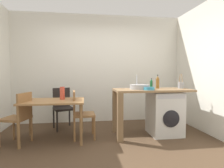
# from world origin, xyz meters

# --- Properties ---
(ground_plane) EXTENTS (5.46, 5.46, 0.00)m
(ground_plane) POSITION_xyz_m (0.00, 0.00, 0.00)
(ground_plane) COLOR #4C3826
(wall_back) EXTENTS (4.60, 0.10, 2.70)m
(wall_back) POSITION_xyz_m (0.00, 1.75, 1.35)
(wall_back) COLOR silver
(wall_back) RESTS_ON ground_plane
(dining_table) EXTENTS (1.10, 0.76, 0.74)m
(dining_table) POSITION_xyz_m (-0.92, 0.45, 0.64)
(dining_table) COLOR #9E7042
(dining_table) RESTS_ON ground_plane
(chair_person_seat) EXTENTS (0.50, 0.50, 0.90)m
(chair_person_seat) POSITION_xyz_m (-1.47, 0.33, 0.51)
(chair_person_seat) COLOR olive
(chair_person_seat) RESTS_ON ground_plane
(chair_opposite) EXTENTS (0.42, 0.42, 0.90)m
(chair_opposite) POSITION_xyz_m (-0.45, 0.50, 0.51)
(chair_opposite) COLOR olive
(chair_opposite) RESTS_ON ground_plane
(chair_spare_by_wall) EXTENTS (0.51, 0.51, 0.90)m
(chair_spare_by_wall) POSITION_xyz_m (-0.85, 1.22, 0.51)
(chair_spare_by_wall) COLOR black
(chair_spare_by_wall) RESTS_ON ground_plane
(kitchen_counter) EXTENTS (1.50, 0.68, 0.92)m
(kitchen_counter) POSITION_xyz_m (0.76, 0.49, 0.76)
(kitchen_counter) COLOR olive
(kitchen_counter) RESTS_ON ground_plane
(washing_machine) EXTENTS (0.60, 0.61, 0.86)m
(washing_machine) POSITION_xyz_m (1.23, 0.49, 0.43)
(washing_machine) COLOR silver
(washing_machine) RESTS_ON ground_plane
(sink_basin) EXTENTS (0.38, 0.38, 0.09)m
(sink_basin) POSITION_xyz_m (0.71, 0.49, 0.97)
(sink_basin) COLOR #9EA0A5
(sink_basin) RESTS_ON kitchen_counter
(tap) EXTENTS (0.02, 0.02, 0.28)m
(tap) POSITION_xyz_m (0.71, 0.67, 1.06)
(tap) COLOR #B2B2B7
(tap) RESTS_ON kitchen_counter
(bottle_tall_green) EXTENTS (0.06, 0.06, 0.21)m
(bottle_tall_green) POSITION_xyz_m (1.02, 0.67, 1.01)
(bottle_tall_green) COLOR #19592D
(bottle_tall_green) RESTS_ON kitchen_counter
(bottle_squat_brown) EXTENTS (0.07, 0.07, 0.28)m
(bottle_squat_brown) POSITION_xyz_m (1.13, 0.60, 1.05)
(bottle_squat_brown) COLOR brown
(bottle_squat_brown) RESTS_ON kitchen_counter
(mixing_bowl) EXTENTS (0.20, 0.20, 0.06)m
(mixing_bowl) POSITION_xyz_m (0.83, 0.29, 0.95)
(mixing_bowl) COLOR teal
(mixing_bowl) RESTS_ON kitchen_counter
(utensil_crock) EXTENTS (0.11, 0.11, 0.30)m
(utensil_crock) POSITION_xyz_m (1.60, 0.54, 0.99)
(utensil_crock) COLOR gray
(utensil_crock) RESTS_ON kitchen_counter
(vase) EXTENTS (0.09, 0.09, 0.24)m
(vase) POSITION_xyz_m (-0.77, 0.55, 0.86)
(vase) COLOR #D84C38
(vase) RESTS_ON dining_table
(scissors) EXTENTS (0.15, 0.06, 0.01)m
(scissors) POSITION_xyz_m (0.92, 0.39, 0.92)
(scissors) COLOR #B2B2B7
(scissors) RESTS_ON kitchen_counter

